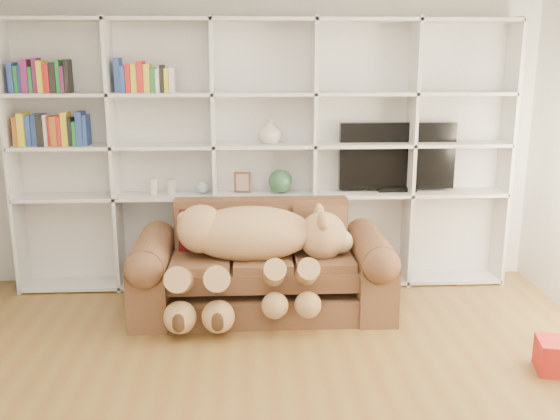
{
  "coord_description": "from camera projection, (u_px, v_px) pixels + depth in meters",
  "views": [
    {
      "loc": [
        -0.16,
        -3.2,
        2.06
      ],
      "look_at": [
        0.11,
        1.63,
        0.87
      ],
      "focal_mm": 40.0,
      "sensor_mm": 36.0,
      "label": 1
    }
  ],
  "objects": [
    {
      "name": "green_vase",
      "position": [
        280.0,
        181.0,
        5.62
      ],
      "size": [
        0.21,
        0.21,
        0.21
      ],
      "primitive_type": "sphere",
      "color": "#2F5C38",
      "rests_on": "bookshelf"
    },
    {
      "name": "picture_frame",
      "position": [
        242.0,
        182.0,
        5.6
      ],
      "size": [
        0.15,
        0.05,
        0.19
      ],
      "primitive_type": "cube",
      "rotation": [
        0.0,
        0.0,
        -0.14
      ],
      "color": "#57321D",
      "rests_on": "bookshelf"
    },
    {
      "name": "wall_back",
      "position": [
        263.0,
        137.0,
        5.71
      ],
      "size": [
        5.0,
        0.02,
        2.7
      ],
      "primitive_type": "cube",
      "color": "silver",
      "rests_on": "floor"
    },
    {
      "name": "tv",
      "position": [
        397.0,
        157.0,
        5.67
      ],
      "size": [
        1.06,
        0.18,
        0.63
      ],
      "color": "black",
      "rests_on": "bookshelf"
    },
    {
      "name": "shelf_vase",
      "position": [
        270.0,
        132.0,
        5.5
      ],
      "size": [
        0.26,
        0.26,
        0.21
      ],
      "primitive_type": "imported",
      "rotation": [
        0.0,
        0.0,
        0.36
      ],
      "color": "beige",
      "rests_on": "bookshelf"
    },
    {
      "name": "bookshelf",
      "position": [
        237.0,
        144.0,
        5.57
      ],
      "size": [
        4.43,
        0.35,
        2.4
      ],
      "color": "silver",
      "rests_on": "floor"
    },
    {
      "name": "teddy_bear",
      "position": [
        251.0,
        247.0,
        4.93
      ],
      "size": [
        1.5,
        0.84,
        0.87
      ],
      "rotation": [
        0.0,
        0.0,
        0.16
      ],
      "color": "tan",
      "rests_on": "sofa"
    },
    {
      "name": "gift_box",
      "position": [
        558.0,
        356.0,
        4.18
      ],
      "size": [
        0.33,
        0.31,
        0.22
      ],
      "primitive_type": "cube",
      "rotation": [
        0.0,
        0.0,
        -0.23
      ],
      "color": "red",
      "rests_on": "floor"
    },
    {
      "name": "figurine_short",
      "position": [
        172.0,
        187.0,
        5.57
      ],
      "size": [
        0.1,
        0.1,
        0.13
      ],
      "primitive_type": "cylinder",
      "rotation": [
        0.0,
        0.0,
        -0.3
      ],
      "color": "beige",
      "rests_on": "bookshelf"
    },
    {
      "name": "figurine_tall",
      "position": [
        153.0,
        186.0,
        5.56
      ],
      "size": [
        0.09,
        0.09,
        0.15
      ],
      "primitive_type": "cylinder",
      "rotation": [
        0.0,
        0.0,
        -0.33
      ],
      "color": "beige",
      "rests_on": "bookshelf"
    },
    {
      "name": "sofa",
      "position": [
        262.0,
        271.0,
        5.17
      ],
      "size": [
        2.09,
        0.9,
        0.88
      ],
      "color": "brown",
      "rests_on": "floor"
    },
    {
      "name": "snow_globe",
      "position": [
        203.0,
        187.0,
        5.59
      ],
      "size": [
        0.11,
        0.11,
        0.11
      ],
      "primitive_type": "sphere",
      "color": "silver",
      "rests_on": "bookshelf"
    },
    {
      "name": "throw_pillow",
      "position": [
        203.0,
        232.0,
        5.21
      ],
      "size": [
        0.4,
        0.25,
        0.4
      ],
      "primitive_type": "cube",
      "rotation": [
        -0.24,
        0.0,
        -0.1
      ],
      "color": "#580F11",
      "rests_on": "sofa"
    }
  ]
}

